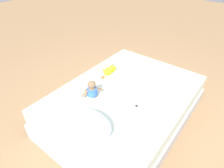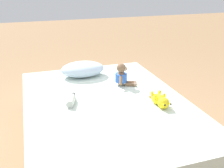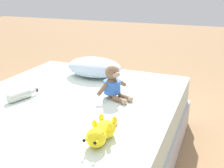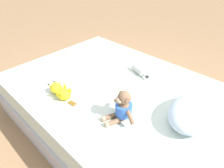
# 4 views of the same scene
# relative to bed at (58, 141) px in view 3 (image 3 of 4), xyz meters

# --- Properties ---
(bed) EXTENTS (1.48, 2.04, 0.46)m
(bed) POSITION_rel_bed_xyz_m (0.00, 0.00, 0.00)
(bed) COLOR #B2B2B7
(bed) RESTS_ON ground_plane
(pillow) EXTENTS (0.49, 0.33, 0.16)m
(pillow) POSITION_rel_bed_xyz_m (-0.06, 0.70, 0.32)
(pillow) COLOR silver
(pillow) RESTS_ON bed
(plush_monkey) EXTENTS (0.25, 0.28, 0.24)m
(plush_monkey) POSITION_rel_bed_xyz_m (0.27, 0.32, 0.33)
(plush_monkey) COLOR brown
(plush_monkey) RESTS_ON bed
(plush_yellow_creature) EXTENTS (0.11, 0.33, 0.10)m
(plush_yellow_creature) POSITION_rel_bed_xyz_m (0.43, -0.23, 0.28)
(plush_yellow_creature) COLOR yellow
(plush_yellow_creature) RESTS_ON bed
(glass_bottle) EXTENTS (0.12, 0.23, 0.07)m
(glass_bottle) POSITION_rel_bed_xyz_m (-0.31, 0.04, 0.27)
(glass_bottle) COLOR #B7BCB2
(glass_bottle) RESTS_ON bed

